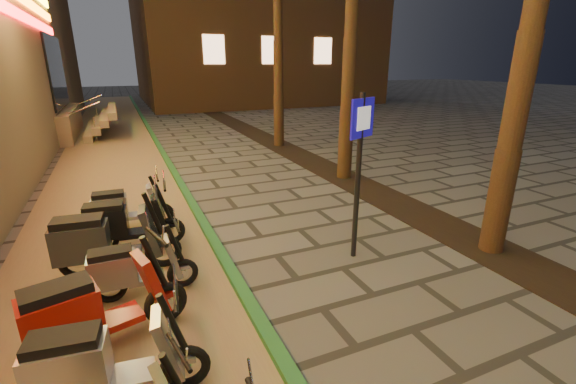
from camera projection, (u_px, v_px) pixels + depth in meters
name	position (u px, v px, depth m)	size (l,w,h in m)	color
parking_strip	(113.00, 175.00, 11.50)	(3.40, 60.00, 0.01)	#8C7251
green_curb	(171.00, 168.00, 12.13)	(0.18, 60.00, 0.10)	#256430
planting_strip	(386.00, 198.00, 9.51)	(1.20, 40.00, 0.02)	black
pedestrian_sign	(360.00, 155.00, 6.13)	(0.57, 0.28, 2.77)	black
scooter_6	(99.00, 364.00, 3.62)	(1.64, 0.64, 1.15)	black
scooter_7	(90.00, 311.00, 4.31)	(1.80, 0.91, 1.27)	black
scooter_8	(131.00, 269.00, 5.38)	(1.46, 0.51, 1.03)	black
scooter_9	(102.00, 242.00, 5.92)	(1.86, 0.70, 1.31)	black
scooter_10	(122.00, 224.00, 6.74)	(1.69, 0.61, 1.18)	black
scooter_11	(123.00, 208.00, 7.60)	(1.52, 0.53, 1.07)	black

